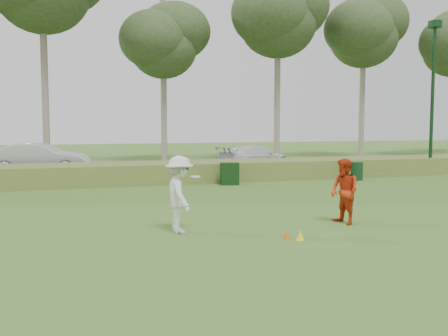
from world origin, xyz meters
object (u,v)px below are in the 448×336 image
object	(u,v)px
player_red	(344,191)
cone_yellow	(300,235)
car_right	(254,157)
car_mid	(40,159)
player_white	(180,194)
utility_cabinet	(230,174)
lamp_post	(433,70)
trash_bin	(357,171)
cone_orange	(287,235)

from	to	relation	value
player_red	cone_yellow	distance (m)	2.54
cone_yellow	car_right	xyz separation A→B (m)	(5.65, 17.53, 0.64)
player_red	car_mid	xyz separation A→B (m)	(-8.46, 16.06, 0.01)
player_white	player_red	bearing A→B (deg)	-95.36
cone_yellow	car_right	world-z (taller)	car_right
cone_yellow	car_mid	bearing A→B (deg)	110.34
utility_cabinet	lamp_post	bearing A→B (deg)	14.46
player_white	utility_cabinet	distance (m)	10.03
player_white	utility_cabinet	bearing A→B (deg)	-26.87
utility_cabinet	trash_bin	distance (m)	6.47
cone_orange	player_white	bearing A→B (deg)	146.44
player_white	utility_cabinet	xyz separation A→B (m)	(4.32, 9.04, -0.47)
lamp_post	player_white	world-z (taller)	lamp_post
cone_orange	car_mid	distance (m)	18.34
lamp_post	car_right	bearing A→B (deg)	144.96
lamp_post	cone_yellow	world-z (taller)	lamp_post
lamp_post	cone_orange	xyz separation A→B (m)	(-13.94, -11.69, -5.49)
cone_orange	player_red	bearing A→B (deg)	27.66
player_red	trash_bin	world-z (taller)	player_red
cone_orange	cone_yellow	world-z (taller)	cone_yellow
lamp_post	player_white	bearing A→B (deg)	-147.78
car_mid	trash_bin	bearing A→B (deg)	-103.07
cone_orange	utility_cabinet	bearing A→B (deg)	78.87
player_red	utility_cabinet	bearing A→B (deg)	172.77
player_red	car_right	distance (m)	16.56
cone_orange	trash_bin	size ratio (longest dim) A/B	0.23
player_white	cone_orange	xyz separation A→B (m)	(2.25, -1.49, -0.87)
cone_orange	cone_yellow	bearing A→B (deg)	-38.28
lamp_post	trash_bin	size ratio (longest dim) A/B	9.30
lamp_post	trash_bin	xyz separation A→B (m)	(-5.40, -1.29, -5.15)
lamp_post	car_mid	world-z (taller)	lamp_post
utility_cabinet	car_right	xyz separation A→B (m)	(3.83, 6.79, 0.26)
car_right	utility_cabinet	bearing A→B (deg)	128.62
car_mid	car_right	distance (m)	12.11
player_white	cone_orange	size ratio (longest dim) A/B	9.65
player_red	cone_orange	bearing A→B (deg)	-70.62
player_white	cone_yellow	distance (m)	3.13
cone_orange	cone_yellow	distance (m)	0.32
trash_bin	utility_cabinet	bearing A→B (deg)	178.83
lamp_post	trash_bin	bearing A→B (deg)	-166.57
lamp_post	player_white	distance (m)	19.68
trash_bin	car_mid	distance (m)	16.27
player_red	utility_cabinet	size ratio (longest dim) A/B	1.79
player_white	cone_orange	distance (m)	2.83
car_mid	lamp_post	bearing A→B (deg)	-93.61
lamp_post	player_red	world-z (taller)	lamp_post
player_white	trash_bin	xyz separation A→B (m)	(10.79, 8.91, -0.53)
player_red	cone_orange	xyz separation A→B (m)	(-2.24, -1.18, -0.79)
cone_yellow	cone_orange	bearing A→B (deg)	141.72
player_white	cone_yellow	xyz separation A→B (m)	(2.50, -1.69, -0.85)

